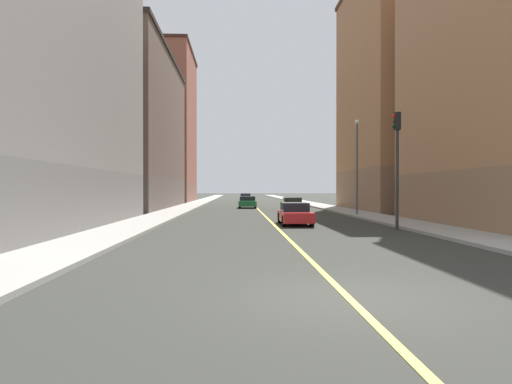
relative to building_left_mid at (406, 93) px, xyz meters
name	(u,v)px	position (x,y,z in m)	size (l,w,h in m)	color
ground_plane	(348,298)	(-14.34, -34.19, -11.44)	(400.00, 400.00, 0.00)	#30312B
sidewalk_left	(314,204)	(-6.52, 14.81, -11.36)	(2.81, 168.00, 0.15)	#9E9B93
sidewalk_right	(193,205)	(-22.16, 14.81, -11.36)	(2.81, 168.00, 0.15)	#9E9B93
lane_center_stripe	(254,205)	(-14.34, 14.81, -11.43)	(0.16, 154.00, 0.01)	#E5D14C
building_left_mid	(406,93)	(0.00, 0.00, 0.00)	(10.52, 16.05, 22.85)	#8F6B4F
building_right_corner	(1,54)	(-28.68, -19.16, -2.36)	(10.52, 20.82, 18.13)	slate
building_right_midblock	(123,131)	(-28.68, 5.26, -3.13)	(10.52, 24.54, 16.59)	brown
building_right_distant	(160,127)	(-28.68, 27.70, 0.46)	(10.52, 15.81, 23.77)	brown
traffic_light_left_near	(397,154)	(-8.34, -20.36, -7.55)	(0.40, 0.32, 6.01)	#2D2D2D
street_lamp_left_near	(357,157)	(-7.32, -9.08, -6.90)	(0.36, 0.36, 7.25)	#4C4C51
car_silver	(246,198)	(-15.18, 27.03, -10.77)	(1.87, 4.47, 1.38)	silver
car_red	(295,214)	(-13.10, -16.81, -10.81)	(1.79, 4.25, 1.29)	red
car_yellow	(292,204)	(-11.17, 0.12, -10.80)	(1.98, 4.10, 1.27)	gold
car_green	(248,202)	(-15.35, 5.96, -10.81)	(1.99, 4.12, 1.29)	#1E6B38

